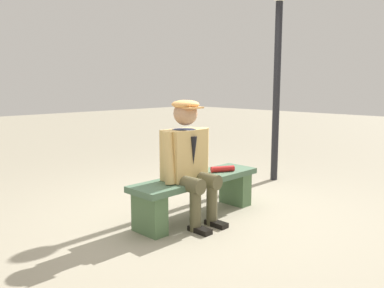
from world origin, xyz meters
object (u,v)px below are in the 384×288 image
object	(u,v)px
bench	(197,190)
lamp_post	(278,56)
seated_man	(188,157)
rolled_magazine	(223,169)

from	to	relation	value
bench	lamp_post	distance (m)	2.50
seated_man	rolled_magazine	world-z (taller)	seated_man
bench	seated_man	world-z (taller)	seated_man
bench	seated_man	bearing A→B (deg)	17.69
seated_man	lamp_post	xyz separation A→B (m)	(-2.17, -0.39, 1.10)
rolled_magazine	lamp_post	bearing A→B (deg)	-166.86
bench	seated_man	size ratio (longest dim) A/B	1.26
bench	rolled_magazine	xyz separation A→B (m)	(-0.35, 0.05, 0.18)
seated_man	rolled_magazine	distance (m)	0.58
seated_man	lamp_post	world-z (taller)	lamp_post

